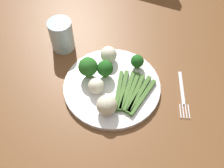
{
  "coord_description": "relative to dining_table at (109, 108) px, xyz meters",
  "views": [
    {
      "loc": [
        -0.09,
        0.44,
        1.42
      ],
      "look_at": [
        -0.01,
        -0.02,
        0.76
      ],
      "focal_mm": 43.5,
      "sensor_mm": 36.0,
      "label": 1
    }
  ],
  "objects": [
    {
      "name": "broccoli_back",
      "position": [
        0.07,
        -0.04,
        0.14
      ],
      "size": [
        0.06,
        0.06,
        0.07
      ],
      "color": "#568E33",
      "rests_on": "plate"
    },
    {
      "name": "broccoli_left",
      "position": [
        -0.07,
        -0.1,
        0.13
      ],
      "size": [
        0.04,
        0.04,
        0.05
      ],
      "color": "#4C7F2B",
      "rests_on": "plate"
    },
    {
      "name": "water_glass",
      "position": [
        0.19,
        -0.16,
        0.14
      ],
      "size": [
        0.08,
        0.08,
        0.11
      ],
      "primitive_type": "cylinder",
      "color": "silver",
      "rests_on": "dining_table"
    },
    {
      "name": "chair",
      "position": [
        0.01,
        -0.68,
        -0.16
      ],
      "size": [
        0.48,
        0.48,
        0.87
      ],
      "rotation": [
        0.0,
        0.0,
        -0.22
      ],
      "color": "#9E754C",
      "rests_on": "ground_plane"
    },
    {
      "name": "broccoli_near_center",
      "position": [
        0.02,
        -0.05,
        0.14
      ],
      "size": [
        0.05,
        0.05,
        0.06
      ],
      "color": "#4C7F2B",
      "rests_on": "plate"
    },
    {
      "name": "cauliflower_front",
      "position": [
        -0.01,
        0.07,
        0.13
      ],
      "size": [
        0.06,
        0.06,
        0.06
      ],
      "primitive_type": "sphere",
      "color": "beige",
      "rests_on": "plate"
    },
    {
      "name": "cauliflower_right",
      "position": [
        0.04,
        0.01,
        0.13
      ],
      "size": [
        0.05,
        0.05,
        0.05
      ],
      "primitive_type": "sphere",
      "color": "silver",
      "rests_on": "plate"
    },
    {
      "name": "plate",
      "position": [
        -0.01,
        -0.02,
        0.09
      ],
      "size": [
        0.29,
        0.29,
        0.01
      ],
      "primitive_type": "cylinder",
      "color": "white",
      "rests_on": "dining_table"
    },
    {
      "name": "fork",
      "position": [
        -0.22,
        -0.03,
        0.09
      ],
      "size": [
        0.04,
        0.17,
        0.0
      ],
      "rotation": [
        0.0,
        0.0,
        1.71
      ],
      "color": "silver",
      "rests_on": "dining_table"
    },
    {
      "name": "asparagus_bundle",
      "position": [
        -0.07,
        -0.0,
        0.11
      ],
      "size": [
        0.11,
        0.15,
        0.01
      ],
      "rotation": [
        0.0,
        0.0,
        4.55
      ],
      "color": "#3D6626",
      "rests_on": "plate"
    },
    {
      "name": "dining_table",
      "position": [
        0.0,
        0.0,
        0.0
      ],
      "size": [
        1.45,
        1.09,
        0.74
      ],
      "color": "brown",
      "rests_on": "ground_plane"
    },
    {
      "name": "cauliflower_mid",
      "position": [
        0.02,
        -0.12,
        0.13
      ],
      "size": [
        0.05,
        0.05,
        0.05
      ],
      "primitive_type": "sphere",
      "color": "silver",
      "rests_on": "plate"
    }
  ]
}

